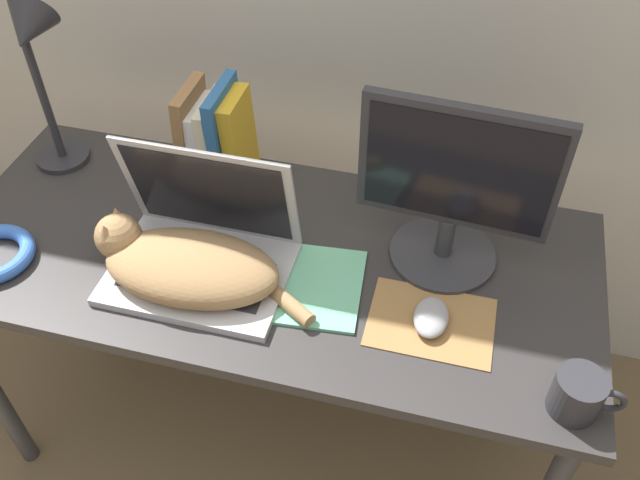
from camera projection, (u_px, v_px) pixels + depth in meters
desk at (269, 277)px, 1.53m from camera, size 1.42×0.62×0.74m
laptop at (202, 249)px, 1.40m from camera, size 0.37×0.27×0.28m
cat at (184, 264)px, 1.37m from camera, size 0.49×0.21×0.13m
external_monitor at (454, 189)px, 1.33m from camera, size 0.39×0.23×0.38m
mousepad at (431, 322)px, 1.33m from camera, size 0.25×0.18×0.00m
computer_mouse at (431, 317)px, 1.32m from camera, size 0.07×0.10×0.03m
book_row at (216, 138)px, 1.58m from camera, size 0.16×0.16×0.25m
desk_lamp at (35, 59)px, 1.46m from camera, size 0.17×0.17×0.45m
notepad at (310, 285)px, 1.40m from camera, size 0.23×0.24×0.01m
mug at (579, 394)px, 1.17m from camera, size 0.13×0.09×0.09m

